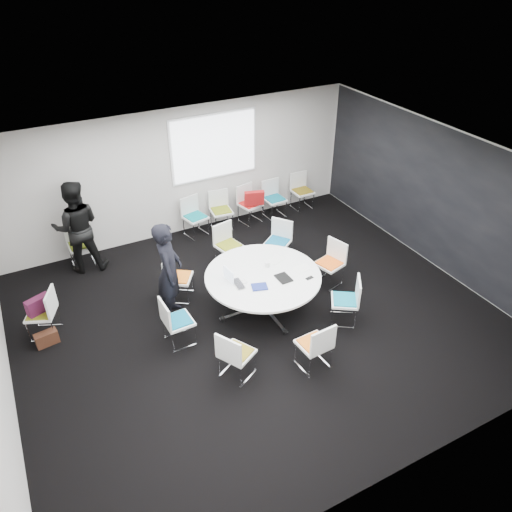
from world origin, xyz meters
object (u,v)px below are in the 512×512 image
chair_ring_a (329,271)px  chair_ring_f (236,362)px  maroon_bag (39,305)px  brown_bag (47,338)px  chair_ring_d (179,285)px  cup (267,264)px  chair_ring_h (344,308)px  person_main (169,271)px  laptop (241,283)px  chair_ring_c (229,253)px  chair_back_c (250,211)px  chair_ring_e (178,329)px  chair_back_b (222,217)px  person_back (77,227)px  chair_back_e (302,198)px  chair_person_back (82,252)px  conference_table (263,285)px  chair_spare_left (44,321)px  chair_ring_g (314,352)px  chair_ring_b (278,249)px  chair_back_a (196,224)px  chair_back_d (274,206)px

chair_ring_a → chair_ring_f: bearing=101.2°
maroon_bag → brown_bag: 0.57m
chair_ring_d → cup: bearing=94.4°
chair_ring_a → chair_ring_h: size_ratio=1.00×
person_main → laptop: bearing=-100.5°
chair_ring_c → chair_back_c: (1.20, 1.41, 0.00)m
chair_ring_a → chair_ring_e: size_ratio=1.00×
chair_ring_h → brown_bag: (-4.68, 1.79, -0.16)m
chair_ring_c → chair_back_b: (0.49, 1.43, 0.00)m
chair_ring_f → person_back: 4.36m
chair_back_c → maroon_bag: (-4.84, -1.88, 0.34)m
chair_ring_c → brown_bag: size_ratio=2.44×
chair_ring_c → chair_ring_d: size_ratio=1.00×
chair_back_b → person_main: person_main is taller
chair_back_b → brown_bag: (-4.15, -2.16, -0.16)m
chair_back_e → maroon_bag: 6.56m
chair_ring_a → brown_bag: chair_ring_a is taller
chair_back_b → chair_person_back: 3.12m
conference_table → chair_back_c: size_ratio=2.30×
chair_back_c → chair_spare_left: size_ratio=1.00×
conference_table → person_main: person_main is taller
chair_ring_g → chair_ring_b: bearing=67.1°
chair_back_e → chair_ring_c: bearing=28.0°
chair_ring_g → person_back: (-2.59, 4.43, 0.67)m
chair_back_a → person_back: bearing=-9.1°
chair_ring_h → chair_ring_e: bearing=106.5°
chair_back_e → chair_person_back: bearing=-0.2°
chair_ring_f → person_main: person_main is taller
chair_ring_g → brown_bag: (-3.61, 2.45, -0.16)m
chair_ring_e → chair_back_d: (3.55, 3.08, 0.00)m
cup → chair_back_d: bearing=58.1°
chair_ring_b → chair_ring_f: same height
chair_ring_a → chair_back_e: bearing=-38.5°
chair_ring_h → chair_spare_left: 5.08m
chair_ring_d → person_main: (-0.26, -0.38, 0.64)m
chair_ring_g → laptop: size_ratio=2.78×
person_main → cup: 1.73m
chair_ring_c → chair_back_c: same height
chair_ring_c → maroon_bag: chair_ring_c is taller
chair_ring_g → laptop: bearing=102.8°
chair_ring_f → chair_ring_g: same height
chair_ring_a → chair_ring_c: (-1.43, 1.48, 0.00)m
conference_table → chair_ring_g: size_ratio=2.30×
chair_ring_e → chair_ring_h: (2.73, -0.83, 0.00)m
chair_ring_e → laptop: chair_ring_e is taller
chair_ring_d → chair_back_c: (2.48, 1.98, 0.00)m
chair_ring_g → laptop: chair_ring_g is taller
chair_back_b → cup: size_ratio=9.78×
laptop → chair_ring_c: bearing=-13.9°
chair_ring_b → cup: 1.40m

